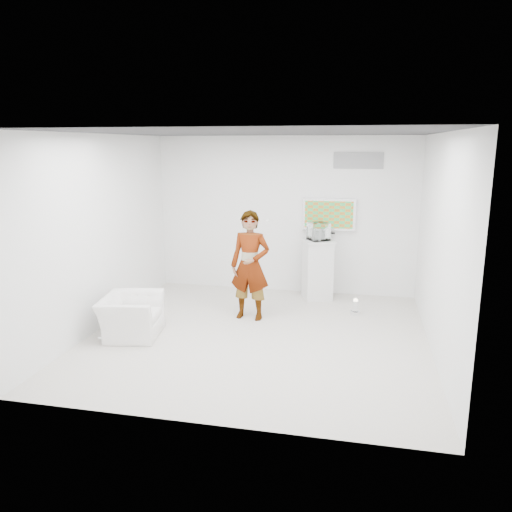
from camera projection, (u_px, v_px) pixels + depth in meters
name	position (u px, v px, depth m)	size (l,w,h in m)	color
room	(258.00, 239.00, 7.23)	(5.01, 5.01, 3.00)	beige
tv	(329.00, 214.00, 9.38)	(1.00, 0.08, 0.60)	silver
logo_decal	(358.00, 160.00, 9.10)	(0.90, 0.02, 0.30)	gray
person	(250.00, 266.00, 8.16)	(0.66, 0.43, 1.80)	silver
armchair	(131.00, 316.00, 7.52)	(0.94, 0.83, 0.61)	silver
pedestal	(317.00, 269.00, 9.30)	(0.54, 0.54, 1.11)	silver
floor_uplight	(355.00, 307.00, 8.50)	(0.17, 0.17, 0.27)	white
vitrine	(318.00, 232.00, 9.14)	(0.33, 0.33, 0.33)	silver
console	(318.00, 234.00, 9.16)	(0.05, 0.16, 0.22)	silver
wii_remote	(268.00, 221.00, 8.07)	(0.03, 0.13, 0.03)	silver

